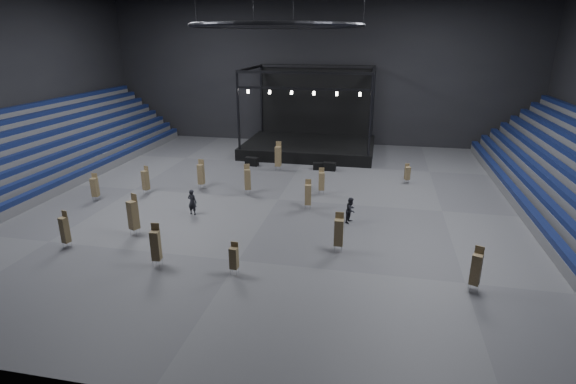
% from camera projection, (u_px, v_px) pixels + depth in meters
% --- Properties ---
extents(floor, '(50.00, 50.00, 0.00)m').
position_uv_depth(floor, '(278.00, 200.00, 35.71)').
color(floor, '#4B4B4D').
rests_on(floor, ground).
extents(wall_back, '(50.00, 0.20, 18.00)m').
position_uv_depth(wall_back, '(318.00, 66.00, 52.18)').
color(wall_back, black).
rests_on(wall_back, ground).
extents(wall_front, '(50.00, 0.20, 18.00)m').
position_uv_depth(wall_front, '(119.00, 154.00, 13.33)').
color(wall_front, black).
rests_on(wall_front, ground).
extents(bleachers_left, '(7.20, 40.00, 6.40)m').
position_uv_depth(bleachers_left, '(24.00, 163.00, 39.51)').
color(bleachers_left, '#525255').
rests_on(bleachers_left, floor).
extents(stage, '(14.00, 10.00, 9.20)m').
position_uv_depth(stage, '(310.00, 139.00, 50.25)').
color(stage, black).
rests_on(stage, floor).
extents(truss_ring, '(12.30, 12.30, 5.15)m').
position_uv_depth(truss_ring, '(277.00, 26.00, 31.44)').
color(truss_ring, black).
rests_on(truss_ring, ceiling).
extents(flight_case_left, '(1.34, 0.78, 0.85)m').
position_uv_depth(flight_case_left, '(252.00, 162.00, 44.92)').
color(flight_case_left, black).
rests_on(flight_case_left, floor).
extents(flight_case_mid, '(1.11, 0.69, 0.69)m').
position_uv_depth(flight_case_mid, '(318.00, 166.00, 43.62)').
color(flight_case_mid, black).
rests_on(flight_case_mid, floor).
extents(flight_case_right, '(1.23, 0.67, 0.80)m').
position_uv_depth(flight_case_right, '(330.00, 166.00, 43.30)').
color(flight_case_right, black).
rests_on(flight_case_right, floor).
extents(chair_stack_0, '(0.54, 0.54, 2.47)m').
position_uv_depth(chair_stack_0, '(339.00, 232.00, 26.71)').
color(chair_stack_0, silver).
rests_on(chair_stack_0, floor).
extents(chair_stack_1, '(0.63, 0.63, 2.50)m').
position_uv_depth(chair_stack_1, '(247.00, 179.00, 36.59)').
color(chair_stack_1, silver).
rests_on(chair_stack_1, floor).
extents(chair_stack_2, '(0.52, 0.52, 2.22)m').
position_uv_depth(chair_stack_2, '(95.00, 187.00, 35.07)').
color(chair_stack_2, silver).
rests_on(chair_stack_2, floor).
extents(chair_stack_3, '(0.52, 0.52, 2.52)m').
position_uv_depth(chair_stack_3, '(201.00, 174.00, 37.91)').
color(chair_stack_3, silver).
rests_on(chair_stack_3, floor).
extents(chair_stack_4, '(0.55, 0.55, 2.55)m').
position_uv_depth(chair_stack_4, '(156.00, 245.00, 25.01)').
color(chair_stack_4, silver).
rests_on(chair_stack_4, floor).
extents(chair_stack_5, '(0.55, 0.55, 2.81)m').
position_uv_depth(chair_stack_5, '(278.00, 156.00, 43.00)').
color(chair_stack_5, silver).
rests_on(chair_stack_5, floor).
extents(chair_stack_6, '(0.55, 0.55, 2.21)m').
position_uv_depth(chair_stack_6, '(322.00, 181.00, 36.55)').
color(chair_stack_6, silver).
rests_on(chair_stack_6, floor).
extents(chair_stack_7, '(0.53, 0.53, 1.77)m').
position_uv_depth(chair_stack_7, '(407.00, 173.00, 39.36)').
color(chair_stack_7, silver).
rests_on(chair_stack_7, floor).
extents(chair_stack_8, '(0.70, 0.70, 2.79)m').
position_uv_depth(chair_stack_8, '(133.00, 214.00, 28.93)').
color(chair_stack_8, silver).
rests_on(chair_stack_8, floor).
extents(chair_stack_9, '(0.53, 0.53, 2.31)m').
position_uv_depth(chair_stack_9, '(308.00, 194.00, 33.33)').
color(chair_stack_9, silver).
rests_on(chair_stack_9, floor).
extents(chair_stack_10, '(0.49, 0.49, 2.36)m').
position_uv_depth(chair_stack_10, '(65.00, 229.00, 27.27)').
color(chair_stack_10, silver).
rests_on(chair_stack_10, floor).
extents(chair_stack_11, '(0.61, 0.61, 2.43)m').
position_uv_depth(chair_stack_11, '(476.00, 269.00, 22.55)').
color(chair_stack_11, silver).
rests_on(chair_stack_11, floor).
extents(chair_stack_12, '(0.57, 0.57, 2.36)m').
position_uv_depth(chair_stack_12, '(146.00, 180.00, 36.60)').
color(chair_stack_12, silver).
rests_on(chair_stack_12, floor).
extents(chair_stack_13, '(0.44, 0.44, 1.85)m').
position_uv_depth(chair_stack_13, '(234.00, 257.00, 24.24)').
color(chair_stack_13, silver).
rests_on(chair_stack_13, floor).
extents(man_center, '(0.76, 0.56, 1.90)m').
position_uv_depth(man_center, '(192.00, 202.00, 32.45)').
color(man_center, black).
rests_on(man_center, floor).
extents(crew_member, '(0.95, 1.06, 1.80)m').
position_uv_depth(crew_member, '(351.00, 210.00, 31.10)').
color(crew_member, black).
rests_on(crew_member, floor).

